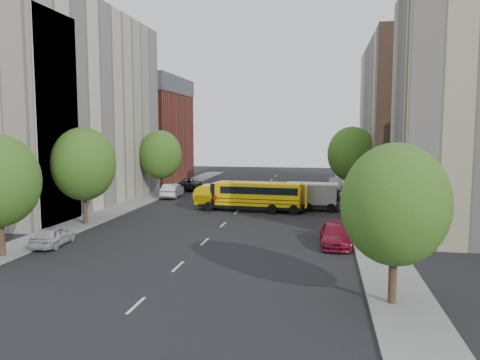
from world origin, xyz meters
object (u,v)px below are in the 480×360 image
(parked_car_2, at_px, (190,184))
(street_tree_5, at_px, (346,153))
(street_tree_1, at_px, (84,164))
(street_tree_3, at_px, (395,205))
(parked_car_1, at_px, (172,190))
(parked_car_5, at_px, (336,184))
(street_tree_2, at_px, (160,155))
(safari_truck, at_px, (307,196))
(parked_car_0, at_px, (53,236))
(parked_car_3, at_px, (335,235))
(street_tree_4, at_px, (352,154))
(school_bus, at_px, (250,195))
(parked_car_4, at_px, (330,192))

(parked_car_2, bearing_deg, street_tree_5, -166.94)
(street_tree_1, height_order, street_tree_3, street_tree_1)
(parked_car_1, distance_m, parked_car_5, 20.98)
(street_tree_2, relative_size, safari_truck, 1.23)
(street_tree_5, xyz_separation_m, parked_car_2, (-20.12, -6.41, -3.94))
(street_tree_2, relative_size, street_tree_3, 1.08)
(parked_car_0, relative_size, parked_car_2, 0.72)
(parked_car_1, distance_m, parked_car_3, 26.79)
(street_tree_4, xyz_separation_m, parked_car_3, (-2.20, -21.49, -4.37))
(street_tree_1, height_order, parked_car_3, street_tree_1)
(parked_car_0, bearing_deg, parked_car_1, -96.78)
(school_bus, bearing_deg, street_tree_2, 147.24)
(school_bus, distance_m, parked_car_4, 12.04)
(parked_car_2, bearing_deg, parked_car_1, 85.70)
(street_tree_3, xyz_separation_m, parked_car_3, (-2.20, 10.51, -3.75))
(safari_truck, xyz_separation_m, parked_car_5, (3.10, 15.64, -0.60))
(safari_truck, xyz_separation_m, parked_car_4, (2.32, 7.83, -0.63))
(school_bus, bearing_deg, parked_car_3, -54.74)
(street_tree_4, bearing_deg, parked_car_5, 100.02)
(school_bus, xyz_separation_m, parked_car_2, (-10.29, 14.61, -0.81))
(street_tree_4, relative_size, parked_car_1, 1.66)
(parked_car_2, bearing_deg, parked_car_0, 84.48)
(parked_car_3, bearing_deg, parked_car_4, 88.25)
(street_tree_2, bearing_deg, parked_car_2, 71.38)
(street_tree_5, distance_m, parked_car_0, 42.43)
(parked_car_5, bearing_deg, street_tree_3, -85.86)
(street_tree_2, distance_m, street_tree_5, 25.06)
(parked_car_1, relative_size, parked_car_4, 1.09)
(school_bus, distance_m, parked_car_3, 14.64)
(street_tree_2, relative_size, street_tree_5, 1.03)
(street_tree_3, xyz_separation_m, street_tree_4, (0.00, 32.00, 0.62))
(safari_truck, bearing_deg, parked_car_1, 162.31)
(school_bus, bearing_deg, parked_car_0, -120.40)
(street_tree_4, height_order, safari_truck, street_tree_4)
(parked_car_2, height_order, parked_car_4, parked_car_2)
(street_tree_4, relative_size, parked_car_5, 1.68)
(parked_car_2, relative_size, parked_car_5, 1.14)
(street_tree_2, distance_m, parked_car_5, 22.46)
(street_tree_5, xyz_separation_m, parked_car_1, (-20.08, -13.54, -3.90))
(parked_car_1, height_order, parked_car_2, parked_car_1)
(school_bus, bearing_deg, parked_car_1, 147.66)
(street_tree_2, height_order, parked_car_2, street_tree_2)
(school_bus, relative_size, parked_car_4, 2.27)
(street_tree_5, bearing_deg, parked_car_1, -146.01)
(safari_truck, bearing_deg, school_bus, -161.19)
(safari_truck, height_order, parked_car_0, safari_truck)
(safari_truck, height_order, parked_car_5, safari_truck)
(parked_car_1, bearing_deg, parked_car_5, -157.21)
(parked_car_1, bearing_deg, street_tree_4, 179.93)
(street_tree_3, height_order, parked_car_2, street_tree_3)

